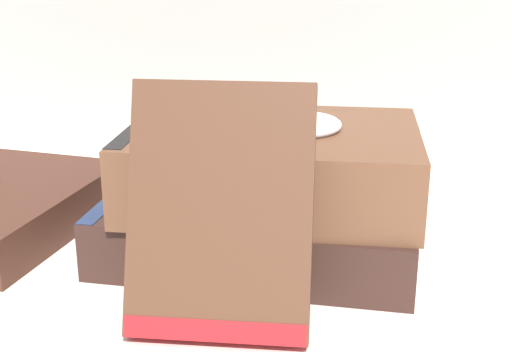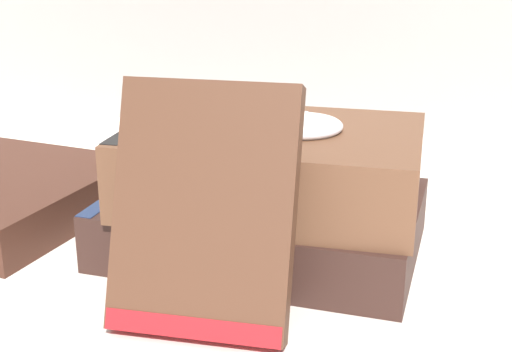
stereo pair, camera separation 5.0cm
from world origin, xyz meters
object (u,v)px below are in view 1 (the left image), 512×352
object	(u,v)px
pocket_watch	(299,125)
book_flat_top	(266,162)
reading_glasses	(227,176)
book_leaning_front	(221,220)
book_flat_bottom	(254,222)

from	to	relation	value
pocket_watch	book_flat_top	bearing A→B (deg)	165.37
pocket_watch	reading_glasses	size ratio (longest dim) A/B	0.57
book_leaning_front	book_flat_bottom	bearing A→B (deg)	86.06
book_flat_top	book_leaning_front	size ratio (longest dim) A/B	1.42
book_flat_top	reading_glasses	distance (m)	0.18
pocket_watch	book_leaning_front	bearing A→B (deg)	-111.28
book_flat_bottom	pocket_watch	xyz separation A→B (m)	(0.03, -0.01, 0.08)
reading_glasses	pocket_watch	bearing A→B (deg)	-66.99
book_leaning_front	pocket_watch	distance (m)	0.11
book_leaning_front	reading_glasses	world-z (taller)	book_leaning_front
book_flat_top	book_leaning_front	xyz separation A→B (m)	(-0.02, -0.10, -0.00)
book_leaning_front	pocket_watch	xyz separation A→B (m)	(0.04, 0.10, 0.03)
book_flat_top	book_leaning_front	world-z (taller)	book_leaning_front
book_flat_bottom	book_leaning_front	xyz separation A→B (m)	(-0.01, -0.11, 0.04)
book_flat_bottom	book_flat_top	bearing A→B (deg)	-9.14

